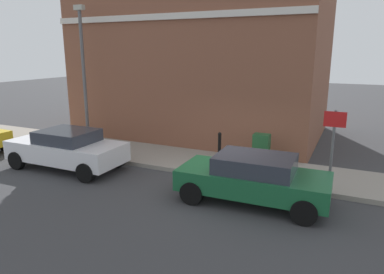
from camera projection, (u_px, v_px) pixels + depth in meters
ground at (222, 189)px, 10.66m from camera, size 80.00×80.00×0.00m
sidewalk at (105, 148)px, 14.82m from camera, size 2.53×30.00×0.15m
corner_building at (206, 47)px, 17.21m from camera, size 7.59×11.04×8.47m
car_green at (253, 178)px, 9.57m from camera, size 1.91×4.08×1.34m
car_white at (67, 148)px, 12.38m from camera, size 1.90×4.21×1.39m
utility_cabinet at (261, 152)px, 12.18m from camera, size 0.46×0.61×1.15m
bollard_near_cabinet at (219, 145)px, 12.91m from camera, size 0.14×0.14×1.04m
street_sign at (333, 138)px, 10.01m from camera, size 0.08×0.60×2.30m
lamppost at (84, 70)px, 14.76m from camera, size 0.20×0.44×5.72m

